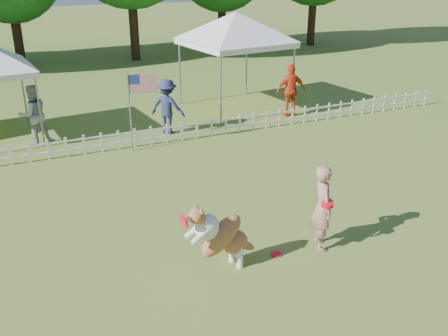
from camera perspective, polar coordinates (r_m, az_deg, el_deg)
name	(u,v)px	position (r m, az deg, el deg)	size (l,w,h in m)	color
ground	(270,258)	(9.67, 5.29, -10.18)	(120.00, 120.00, 0.00)	#4E6D22
picket_fence	(159,134)	(15.42, -7.44, 3.83)	(22.00, 0.08, 0.60)	white
handler	(323,207)	(9.74, 11.21, -4.42)	(0.63, 0.41, 1.73)	#A27561
dog	(222,235)	(8.95, -0.17, -7.71)	(1.36, 0.45, 1.41)	brown
frisbee_on_turf	(276,254)	(9.77, 5.99, -9.77)	(0.22, 0.22, 0.02)	red
canopy_tent_right	(235,62)	(18.92, 1.28, 12.00)	(3.34, 3.34, 3.45)	white
flag_pole	(130,113)	(14.70, -10.68, 6.18)	(0.89, 0.09, 2.31)	gray
spectator_a	(34,115)	(16.21, -20.94, 5.71)	(0.89, 0.69, 1.82)	#A4A5AA
spectator_b	(167,107)	(16.22, -6.48, 6.99)	(1.14, 0.66, 1.77)	#24294E
spectator_c	(291,90)	(18.14, 7.64, 8.79)	(1.10, 0.46, 1.87)	red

